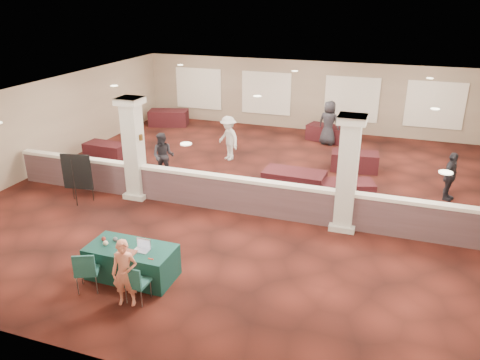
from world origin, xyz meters
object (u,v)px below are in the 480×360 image
(far_table_front_center, at_px, (294,183))
(attendee_c, at_px, (450,176))
(conf_chair_side, at_px, (86,269))
(easel_board, at_px, (77,172))
(conf_chair_main, at_px, (135,281))
(attendee_d, at_px, (329,123))
(far_table_back_right, at_px, (354,161))
(far_table_back_left, at_px, (169,118))
(near_table, at_px, (132,262))
(attendee_b, at_px, (228,138))
(attendee_a, at_px, (163,156))
(far_table_back_center, at_px, (327,133))
(far_table_front_left, at_px, (106,151))
(woman, at_px, (125,273))
(far_table_front_right, at_px, (346,191))

(far_table_front_center, relative_size, attendee_c, 1.25)
(conf_chair_side, height_order, easel_board, easel_board)
(conf_chair_main, distance_m, attendee_d, 12.49)
(attendee_d, bearing_deg, far_table_back_right, 132.31)
(far_table_back_left, height_order, attendee_c, attendee_c)
(conf_chair_side, distance_m, attendee_c, 10.99)
(conf_chair_side, relative_size, easel_board, 0.61)
(near_table, xyz_separation_m, attendee_b, (-0.74, 8.30, 0.48))
(near_table, distance_m, attendee_a, 6.13)
(near_table, relative_size, conf_chair_main, 2.22)
(conf_chair_main, xyz_separation_m, far_table_front_center, (1.84, 6.64, -0.14))
(far_table_back_left, xyz_separation_m, far_table_back_center, (7.71, 0.00, -0.04))
(far_table_front_left, height_order, far_table_back_center, far_table_back_center)
(near_table, relative_size, woman, 1.33)
(near_table, relative_size, far_table_front_right, 1.21)
(attendee_d, bearing_deg, far_table_front_left, 46.39)
(far_table_front_right, height_order, far_table_back_center, far_table_back_center)
(near_table, bearing_deg, far_table_front_right, 54.76)
(woman, relative_size, attendee_a, 0.92)
(attendee_b, bearing_deg, far_table_front_center, -3.29)
(far_table_front_left, bearing_deg, attendee_a, -18.38)
(woman, bearing_deg, attendee_c, 34.19)
(far_table_back_right, bearing_deg, attendee_d, 117.19)
(far_table_front_right, bearing_deg, conf_chair_side, -125.35)
(attendee_b, bearing_deg, attendee_c, 25.47)
(far_table_front_center, relative_size, far_table_back_right, 1.17)
(far_table_back_center, relative_size, attendee_b, 0.97)
(far_table_back_right, bearing_deg, attendee_c, -29.00)
(conf_chair_side, xyz_separation_m, woman, (1.04, -0.10, 0.17))
(near_table, bearing_deg, far_table_front_center, 67.25)
(conf_chair_side, relative_size, attendee_a, 0.60)
(far_table_back_center, height_order, attendee_d, attendee_d)
(conf_chair_main, height_order, far_table_back_right, conf_chair_main)
(far_table_back_left, relative_size, attendee_d, 0.98)
(near_table, height_order, conf_chair_side, conf_chair_side)
(woman, xyz_separation_m, attendee_a, (-2.61, 6.64, 0.07))
(far_table_front_right, distance_m, attendee_d, 5.91)
(easel_board, xyz_separation_m, woman, (4.12, -3.94, -0.26))
(conf_chair_main, xyz_separation_m, far_table_back_left, (-5.84, 12.84, -0.16))
(far_table_front_center, bearing_deg, conf_chair_side, -114.62)
(woman, xyz_separation_m, far_table_back_left, (-5.68, 12.94, -0.37))
(far_table_front_left, height_order, attendee_d, attendee_d)
(near_table, xyz_separation_m, far_table_front_center, (2.43, 5.81, 0.01))
(attendee_b, bearing_deg, far_table_front_left, -126.06)
(conf_chair_main, distance_m, far_table_back_left, 14.11)
(far_table_back_center, bearing_deg, woman, -98.91)
(far_table_front_right, xyz_separation_m, attendee_d, (-1.50, 5.68, 0.61))
(conf_chair_main, relative_size, far_table_front_left, 0.56)
(conf_chair_side, relative_size, attendee_b, 0.56)
(far_table_front_right, bearing_deg, far_table_front_center, 180.00)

